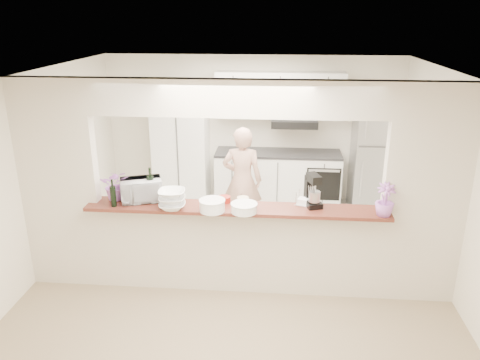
# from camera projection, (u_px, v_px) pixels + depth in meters

# --- Properties ---
(floor) EXTENTS (6.00, 6.00, 0.00)m
(floor) POSITION_uv_depth(u_px,v_px,m) (237.00, 288.00, 5.66)
(floor) COLOR #9B8D69
(floor) RESTS_ON ground
(tile_overlay) EXTENTS (5.00, 2.90, 0.01)m
(tile_overlay) POSITION_uv_depth(u_px,v_px,m) (246.00, 232.00, 7.11)
(tile_overlay) COLOR beige
(tile_overlay) RESTS_ON floor
(partition) EXTENTS (5.00, 0.15, 2.50)m
(partition) POSITION_uv_depth(u_px,v_px,m) (236.00, 172.00, 5.16)
(partition) COLOR beige
(partition) RESTS_ON floor
(bar_counter) EXTENTS (3.40, 0.38, 1.09)m
(bar_counter) POSITION_uv_depth(u_px,v_px,m) (237.00, 246.00, 5.46)
(bar_counter) COLOR beige
(bar_counter) RESTS_ON floor
(kitchen_cabinets) EXTENTS (3.15, 0.62, 2.25)m
(kitchen_cabinets) POSITION_uv_depth(u_px,v_px,m) (241.00, 149.00, 7.90)
(kitchen_cabinets) COLOR white
(kitchen_cabinets) RESTS_ON floor
(refrigerator) EXTENTS (0.75, 0.70, 1.70)m
(refrigerator) POSITION_uv_depth(u_px,v_px,m) (375.00, 161.00, 7.69)
(refrigerator) COLOR #ADAEB2
(refrigerator) RESTS_ON floor
(flower_left) EXTENTS (0.38, 0.34, 0.37)m
(flower_left) POSITION_uv_depth(u_px,v_px,m) (116.00, 185.00, 5.39)
(flower_left) COLOR #E679DC
(flower_left) RESTS_ON bar_counter
(wine_bottle_a) EXTENTS (0.06, 0.06, 0.32)m
(wine_bottle_a) POSITION_uv_depth(u_px,v_px,m) (113.00, 196.00, 5.22)
(wine_bottle_a) COLOR black
(wine_bottle_a) RESTS_ON bar_counter
(wine_bottle_b) EXTENTS (0.08, 0.08, 0.39)m
(wine_bottle_b) POSITION_uv_depth(u_px,v_px,m) (151.00, 188.00, 5.38)
(wine_bottle_b) COLOR black
(wine_bottle_b) RESTS_ON bar_counter
(toaster_oven) EXTENTS (0.54, 0.45, 0.25)m
(toaster_oven) POSITION_uv_depth(u_px,v_px,m) (141.00, 190.00, 5.38)
(toaster_oven) COLOR #BBBCC0
(toaster_oven) RESTS_ON bar_counter
(serving_bowls) EXTENTS (0.32, 0.32, 0.22)m
(serving_bowls) POSITION_uv_depth(u_px,v_px,m) (172.00, 200.00, 5.15)
(serving_bowls) COLOR white
(serving_bowls) RESTS_ON bar_counter
(plate_stack_a) EXTENTS (0.29, 0.29, 0.13)m
(plate_stack_a) POSITION_uv_depth(u_px,v_px,m) (212.00, 205.00, 5.11)
(plate_stack_a) COLOR white
(plate_stack_a) RESTS_ON bar_counter
(plate_stack_b) EXTENTS (0.29, 0.29, 0.10)m
(plate_stack_b) POSITION_uv_depth(u_px,v_px,m) (244.00, 208.00, 5.09)
(plate_stack_b) COLOR white
(plate_stack_b) RESTS_ON bar_counter
(red_bowl) EXTENTS (0.15, 0.15, 0.07)m
(red_bowl) POSITION_uv_depth(u_px,v_px,m) (224.00, 199.00, 5.37)
(red_bowl) COLOR maroon
(red_bowl) RESTS_ON bar_counter
(tan_bowl) EXTENTS (0.14, 0.14, 0.06)m
(tan_bowl) POSITION_uv_depth(u_px,v_px,m) (243.00, 200.00, 5.35)
(tan_bowl) COLOR beige
(tan_bowl) RESTS_ON bar_counter
(utensil_caddy) EXTENTS (0.29, 0.22, 0.24)m
(utensil_caddy) POSITION_uv_depth(u_px,v_px,m) (308.00, 197.00, 5.24)
(utensil_caddy) COLOR silver
(utensil_caddy) RESTS_ON bar_counter
(stand_mixer) EXTENTS (0.23, 0.29, 0.38)m
(stand_mixer) POSITION_uv_depth(u_px,v_px,m) (312.00, 191.00, 5.22)
(stand_mixer) COLOR black
(stand_mixer) RESTS_ON bar_counter
(flower_right) EXTENTS (0.22, 0.22, 0.36)m
(flower_right) POSITION_uv_depth(u_px,v_px,m) (385.00, 200.00, 4.96)
(flower_right) COLOR #B369C3
(flower_right) RESTS_ON bar_counter
(person) EXTENTS (0.61, 0.41, 1.61)m
(person) POSITION_uv_depth(u_px,v_px,m) (242.00, 181.00, 6.88)
(person) COLOR #D5A08A
(person) RESTS_ON floor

